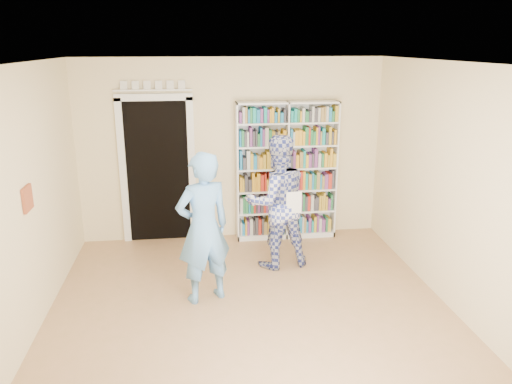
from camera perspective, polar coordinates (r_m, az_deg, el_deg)
floor at (r=5.62m, az=-0.41°, el=-14.23°), size 5.00×5.00×0.00m
ceiling at (r=4.82m, az=-0.47°, el=14.48°), size 5.00×5.00×0.00m
wall_back at (r=7.47m, az=-2.79°, el=4.79°), size 4.50×0.00×4.50m
wall_left at (r=5.29m, az=-25.41°, el=-1.85°), size 0.00×5.00×5.00m
wall_right at (r=5.77m, az=22.34°, el=-0.04°), size 0.00×5.00×5.00m
bookshelf at (r=7.49m, az=3.50°, el=2.45°), size 1.51×0.28×2.08m
doorway at (r=7.48m, az=-11.20°, el=3.17°), size 1.10×0.08×2.43m
wall_art at (r=5.45m, az=-24.67°, el=-0.68°), size 0.03×0.25×0.25m
man_blue at (r=5.66m, az=-6.03°, el=-4.15°), size 0.76×0.64×1.76m
man_plaid at (r=6.53m, az=2.40°, el=-1.15°), size 0.97×0.81×1.78m
paper_sheet at (r=6.28m, az=4.35°, el=-1.22°), size 0.20×0.03×0.28m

